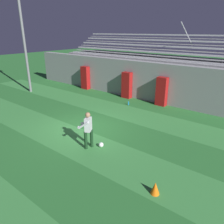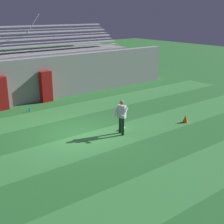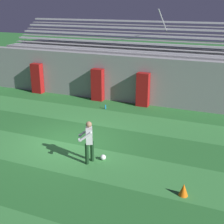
# 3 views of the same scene
# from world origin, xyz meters

# --- Properties ---
(ground_plane) EXTENTS (80.00, 80.00, 0.00)m
(ground_plane) POSITION_xyz_m (0.00, 0.00, 0.00)
(ground_plane) COLOR #286B2D
(turf_stripe_mid) EXTENTS (28.00, 2.31, 0.01)m
(turf_stripe_mid) POSITION_xyz_m (0.00, -1.38, 0.00)
(turf_stripe_mid) COLOR #38843D
(turf_stripe_mid) RESTS_ON ground
(turf_stripe_far) EXTENTS (28.00, 2.31, 0.01)m
(turf_stripe_far) POSITION_xyz_m (0.00, 3.25, 0.00)
(turf_stripe_far) COLOR #38843D
(turf_stripe_far) RESTS_ON ground
(back_wall) EXTENTS (24.00, 0.60, 2.80)m
(back_wall) POSITION_xyz_m (0.00, 6.50, 1.40)
(back_wall) COLOR gray
(back_wall) RESTS_ON ground
(padding_pillar_gate_left) EXTENTS (0.72, 0.44, 1.97)m
(padding_pillar_gate_left) POSITION_xyz_m (-1.45, 5.95, 0.99)
(padding_pillar_gate_left) COLOR maroon
(padding_pillar_gate_left) RESTS_ON ground
(padding_pillar_gate_right) EXTENTS (0.72, 0.44, 1.97)m
(padding_pillar_gate_right) POSITION_xyz_m (1.45, 5.95, 0.99)
(padding_pillar_gate_right) COLOR maroon
(padding_pillar_gate_right) RESTS_ON ground
(padding_pillar_far_left) EXTENTS (0.72, 0.44, 1.97)m
(padding_pillar_far_left) POSITION_xyz_m (-5.89, 5.95, 0.99)
(padding_pillar_far_left) COLOR maroon
(padding_pillar_far_left) RESTS_ON ground
(bleacher_stand) EXTENTS (18.00, 4.05, 5.43)m
(bleacher_stand) POSITION_xyz_m (0.00, 8.84, 1.50)
(bleacher_stand) COLOR gray
(bleacher_stand) RESTS_ON ground
(floodlight_pole) EXTENTS (0.90, 0.36, 8.09)m
(floodlight_pole) POSITION_xyz_m (-8.84, 2.32, 5.11)
(floodlight_pole) COLOR slate
(floodlight_pole) RESTS_ON ground
(goalkeeper) EXTENTS (0.69, 0.73, 1.67)m
(goalkeeper) POSITION_xyz_m (1.64, -1.40, 0.95)
(goalkeeper) COLOR #143319
(goalkeeper) RESTS_ON ground
(soccer_ball) EXTENTS (0.22, 0.22, 0.22)m
(soccer_ball) POSITION_xyz_m (2.05, -1.02, 0.11)
(soccer_ball) COLOR white
(soccer_ball) RESTS_ON ground
(traffic_cone) EXTENTS (0.30, 0.30, 0.42)m
(traffic_cone) POSITION_xyz_m (5.36, -2.19, 0.21)
(traffic_cone) COLOR orange
(traffic_cone) RESTS_ON ground
(water_bottle) EXTENTS (0.07, 0.07, 0.24)m
(water_bottle) POSITION_xyz_m (-0.34, 4.59, 0.12)
(water_bottle) COLOR #1E8CD8
(water_bottle) RESTS_ON ground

